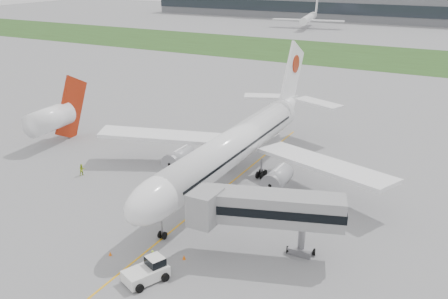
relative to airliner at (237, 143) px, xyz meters
The scene contains 14 objects.
ground 7.47m from the airliner, 90.00° to the right, with size 600.00×600.00×0.00m, color #959598.
apron_markings 11.38m from the airliner, 90.00° to the right, with size 70.00×70.00×0.04m, color #EDA314, non-canonical shape.
grass_strip 115.27m from the airliner, 90.00° to the left, with size 600.00×50.00×0.02m, color #29461A.
terminal_building 225.01m from the airliner, 90.00° to the left, with size 320.00×22.30×14.00m.
control_tower 244.38m from the airliner, 111.62° to the left, with size 12.00×12.00×56.00m, color slate, non-canonical shape.
airliner is the anchor object (origin of this frame).
pushback_tug 27.91m from the airliner, 83.00° to the right, with size 4.36×5.12×2.30m.
jet_bridge 21.03m from the airliner, 55.84° to the right, with size 16.15×9.24×7.70m.
safety_cone_left 26.42m from the airliner, 96.93° to the right, with size 0.37×0.37×0.51m, color orange.
safety_cone_right 23.58m from the airliner, 78.31° to the right, with size 0.38×0.38×0.53m, color orange.
ground_crew_near 25.18m from the airliner, 85.40° to the right, with size 0.57×0.37×1.56m, color #C6FB29.
ground_crew_far 24.25m from the airliner, 155.03° to the right, with size 0.91×0.71×1.87m, color #ACCF22.
neighbor_aircraft 36.05m from the airliner, behind, with size 4.90×15.13×12.31m.
distant_aircraft_left 187.02m from the airliner, 105.42° to the left, with size 35.04×30.92×13.40m, color white, non-canonical shape.
Camera 1 is at (30.61, -57.58, 30.98)m, focal length 40.00 mm.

